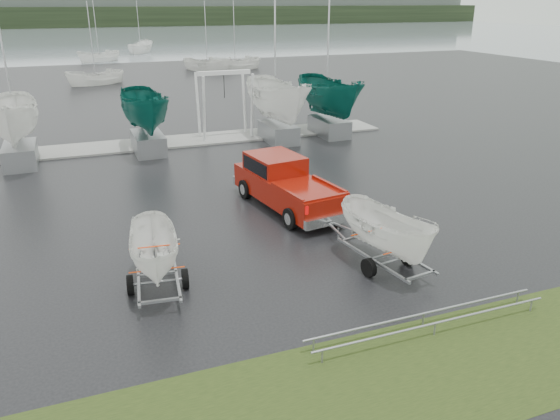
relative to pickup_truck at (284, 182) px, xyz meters
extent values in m
plane|color=black|center=(-3.85, -0.49, -1.06)|extent=(120.00, 120.00, 0.00)
plane|color=gray|center=(-3.85, 99.51, -1.07)|extent=(300.00, 300.00, 0.00)
plane|color=black|center=(-3.85, -11.49, -1.06)|extent=(40.00, 40.00, 0.00)
cube|color=gray|center=(-3.85, 12.51, -1.01)|extent=(30.00, 3.00, 0.12)
cube|color=black|center=(-3.85, 169.51, 1.94)|extent=(300.00, 8.00, 6.00)
cube|color=#4C5651|center=(-3.85, 177.51, 3.94)|extent=(300.00, 6.00, 10.00)
cube|color=maroon|center=(0.05, -0.33, -0.24)|extent=(2.88, 6.20, 0.98)
cube|color=maroon|center=(-0.11, 0.74, 0.54)|extent=(2.22, 2.61, 0.88)
cube|color=black|center=(-0.11, 0.74, 0.59)|extent=(2.22, 2.36, 0.57)
cube|color=silver|center=(0.48, -3.33, -0.55)|extent=(2.08, 0.48, 0.36)
cylinder|color=black|center=(-1.20, 1.47, -0.65)|extent=(0.42, 0.86, 0.82)
cylinder|color=black|center=(0.74, 1.75, -0.65)|extent=(0.42, 0.86, 0.82)
cylinder|color=black|center=(-0.64, -2.40, -0.65)|extent=(0.42, 0.86, 0.82)
cylinder|color=black|center=(1.29, -2.12, -0.65)|extent=(0.42, 0.86, 0.82)
cube|color=gray|center=(0.39, -6.58, -0.61)|extent=(0.59, 3.57, 0.08)
cube|color=gray|center=(1.48, -6.42, -0.61)|extent=(0.59, 3.57, 0.08)
cylinder|color=gray|center=(0.96, -6.70, -0.76)|extent=(1.60, 0.31, 0.08)
cylinder|color=black|center=(0.17, -6.81, -0.76)|extent=(0.26, 0.62, 0.60)
cylinder|color=black|center=(1.75, -6.58, -0.76)|extent=(0.26, 0.62, 0.60)
imported|color=silver|center=(0.93, -6.50, 1.50)|extent=(1.77, 1.80, 4.14)
cube|color=#FF4308|center=(0.82, -5.71, -0.06)|extent=(1.54, 0.26, 0.03)
cube|color=#FF4308|center=(1.04, -7.29, -0.06)|extent=(1.54, 0.26, 0.03)
cube|color=gray|center=(-6.64, -5.09, -0.61)|extent=(0.49, 3.59, 0.08)
cube|color=gray|center=(-5.55, -5.21, -0.61)|extent=(0.49, 3.59, 0.08)
cylinder|color=gray|center=(-6.12, -5.35, -0.76)|extent=(1.60, 0.26, 0.08)
cylinder|color=black|center=(-6.91, -5.26, -0.76)|extent=(0.25, 0.62, 0.60)
cylinder|color=black|center=(-5.32, -5.44, -0.76)|extent=(0.25, 0.62, 0.60)
imported|color=silver|center=(-6.09, -5.15, 1.34)|extent=(1.60, 1.63, 3.82)
cube|color=#FF4308|center=(-6.00, -4.36, -0.06)|extent=(1.54, 0.22, 0.03)
cube|color=#FF4308|center=(-6.19, -5.95, -0.06)|extent=(1.54, 0.22, 0.03)
cylinder|color=silver|center=(-0.47, 11.71, 0.94)|extent=(0.16, 0.58, 3.99)
cylinder|color=silver|center=(-0.47, 13.31, 0.94)|extent=(0.16, 0.58, 3.99)
cylinder|color=silver|center=(2.53, 11.71, 0.94)|extent=(0.16, 0.58, 3.99)
cylinder|color=silver|center=(2.53, 13.31, 0.94)|extent=(0.16, 0.58, 3.99)
cube|color=silver|center=(1.03, 12.51, 2.94)|extent=(3.30, 0.25, 0.25)
cube|color=gray|center=(-10.59, 10.51, -0.51)|extent=(1.60, 3.20, 1.10)
imported|color=silver|center=(-10.59, 10.51, 3.36)|extent=(2.50, 2.57, 6.65)
cube|color=gray|center=(-3.99, 10.71, -0.51)|extent=(1.60, 3.20, 1.10)
imported|color=#0B4E44|center=(-3.99, 10.71, 3.26)|extent=(2.42, 2.49, 6.45)
cube|color=gray|center=(3.78, 10.51, -0.51)|extent=(1.60, 3.20, 1.10)
imported|color=silver|center=(3.78, 10.51, 3.65)|extent=(2.71, 2.79, 7.21)
cylinder|color=#B2B2B7|center=(3.78, 11.01, 6.33)|extent=(0.10, 0.10, 7.00)
cube|color=gray|center=(7.36, 10.81, -0.51)|extent=(1.60, 3.20, 1.10)
imported|color=#0B4E44|center=(7.36, 10.81, 3.54)|extent=(2.63, 2.70, 6.99)
cylinder|color=#B2B2B7|center=(7.36, 11.31, 6.25)|extent=(0.10, 0.10, 7.00)
cylinder|color=gray|center=(0.15, -10.24, -0.71)|extent=(7.00, 0.06, 0.06)
cylinder|color=gray|center=(0.15, -9.74, -0.71)|extent=(7.00, 0.06, 0.06)
imported|color=silver|center=(-5.00, 39.41, -1.06)|extent=(3.05, 3.01, 6.22)
cylinder|color=#B2B2B7|center=(-5.00, 39.41, 2.94)|extent=(0.08, 0.08, 8.00)
imported|color=silver|center=(8.45, 46.78, -1.06)|extent=(3.63, 3.63, 6.73)
cylinder|color=#B2B2B7|center=(8.45, 46.78, 2.94)|extent=(0.08, 0.08, 8.00)
imported|color=silver|center=(11.87, 46.47, -1.06)|extent=(2.80, 2.74, 6.80)
cylinder|color=#B2B2B7|center=(11.87, 46.47, 2.94)|extent=(0.08, 0.08, 8.00)
imported|color=silver|center=(4.20, 74.32, -1.06)|extent=(3.91, 3.94, 7.64)
cylinder|color=#B2B2B7|center=(4.20, 74.32, 2.94)|extent=(0.08, 0.08, 8.00)
imported|color=silver|center=(-3.10, 62.18, -1.06)|extent=(3.36, 3.33, 6.53)
cylinder|color=#B2B2B7|center=(-3.10, 62.18, 2.94)|extent=(0.08, 0.08, 8.00)
camera|label=1|loc=(-7.90, -19.99, 7.05)|focal=35.00mm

